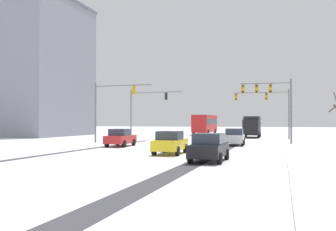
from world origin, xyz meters
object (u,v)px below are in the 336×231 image
(traffic_signal_far_right, at_px, (269,103))
(traffic_signal_near_left, at_px, (111,101))
(car_silver_lead, at_px, (235,137))
(box_truck_delivery, at_px, (252,126))
(car_black_fourth, at_px, (209,147))
(traffic_signal_far_left, at_px, (145,105))
(bus_oncoming, at_px, (205,123))
(car_red_second, at_px, (120,138))
(car_yellow_cab_third, at_px, (170,143))
(office_building_far_left_block, at_px, (4,70))
(traffic_signal_near_right, at_px, (271,97))

(traffic_signal_far_right, distance_m, traffic_signal_near_left, 21.16)
(car_silver_lead, height_order, box_truck_delivery, box_truck_delivery)
(car_silver_lead, bearing_deg, traffic_signal_far_right, 79.30)
(traffic_signal_near_left, bearing_deg, car_black_fourth, -48.57)
(traffic_signal_far_left, bearing_deg, bus_oncoming, 75.94)
(traffic_signal_far_left, height_order, car_red_second, traffic_signal_far_left)
(traffic_signal_far_right, relative_size, car_black_fourth, 1.74)
(traffic_signal_far_right, bearing_deg, box_truck_delivery, 119.54)
(traffic_signal_far_left, distance_m, car_yellow_cab_third, 23.71)
(car_yellow_cab_third, height_order, car_black_fourth, same)
(traffic_signal_near_left, height_order, car_silver_lead, traffic_signal_near_left)
(box_truck_delivery, bearing_deg, traffic_signal_far_left, -147.44)
(traffic_signal_near_left, xyz_separation_m, bus_oncoming, (4.71, 27.80, -2.47))
(traffic_signal_near_left, bearing_deg, office_building_far_left_block, 150.99)
(traffic_signal_far_right, distance_m, office_building_far_left_block, 42.85)
(traffic_signal_near_right, xyz_separation_m, car_black_fourth, (-2.92, -17.26, -3.94))
(bus_oncoming, xyz_separation_m, box_truck_delivery, (8.71, -9.46, -0.36))
(car_black_fourth, bearing_deg, car_red_second, 134.41)
(traffic_signal_near_right, relative_size, car_black_fourth, 1.58)
(traffic_signal_far_left, xyz_separation_m, traffic_signal_near_right, (16.24, -8.01, 0.25))
(car_silver_lead, xyz_separation_m, car_black_fourth, (0.36, -14.93, 0.00))
(car_black_fourth, relative_size, bus_oncoming, 0.37)
(car_black_fourth, height_order, box_truck_delivery, box_truck_delivery)
(box_truck_delivery, bearing_deg, car_black_fourth, -89.78)
(traffic_signal_far_left, xyz_separation_m, car_yellow_cab_third, (9.80, -21.28, -3.69))
(car_silver_lead, xyz_separation_m, office_building_far_left_block, (-39.68, 15.11, 10.00))
(traffic_signal_far_right, distance_m, bus_oncoming, 18.01)
(traffic_signal_near_right, relative_size, box_truck_delivery, 0.87)
(box_truck_delivery, height_order, office_building_far_left_block, office_building_far_left_block)
(traffic_signal_near_right, relative_size, car_red_second, 1.56)
(box_truck_delivery, distance_m, office_building_far_left_block, 41.12)
(car_silver_lead, relative_size, bus_oncoming, 0.38)
(car_silver_lead, distance_m, bus_oncoming, 29.50)
(car_red_second, xyz_separation_m, car_yellow_cab_third, (6.66, -6.40, 0.00))
(traffic_signal_far_left, distance_m, bus_oncoming, 18.61)
(traffic_signal_far_left, distance_m, car_silver_lead, 16.99)
(traffic_signal_far_right, height_order, office_building_far_left_block, office_building_far_left_block)
(car_yellow_cab_third, bearing_deg, traffic_signal_near_left, 131.45)
(traffic_signal_far_right, bearing_deg, car_silver_lead, -100.70)
(car_yellow_cab_third, xyz_separation_m, box_truck_delivery, (3.39, 29.70, 0.82))
(car_silver_lead, height_order, car_yellow_cab_third, same)
(traffic_signal_far_left, distance_m, car_red_second, 15.64)
(traffic_signal_far_left, bearing_deg, car_yellow_cab_third, -65.28)
(traffic_signal_near_left, distance_m, bus_oncoming, 28.31)
(traffic_signal_near_right, xyz_separation_m, box_truck_delivery, (-3.05, 16.43, -3.12))
(car_silver_lead, xyz_separation_m, bus_oncoming, (-8.48, 28.23, 1.18))
(traffic_signal_near_right, height_order, bus_oncoming, traffic_signal_near_right)
(car_yellow_cab_third, distance_m, office_building_far_left_block, 45.96)
(traffic_signal_near_right, xyz_separation_m, traffic_signal_far_right, (-0.56, 12.05, -0.06))
(car_silver_lead, bearing_deg, traffic_signal_near_right, 35.45)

